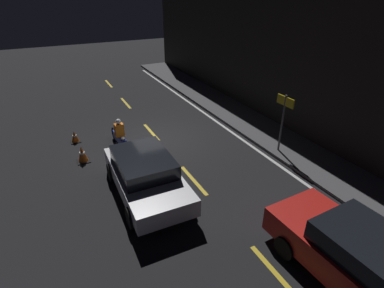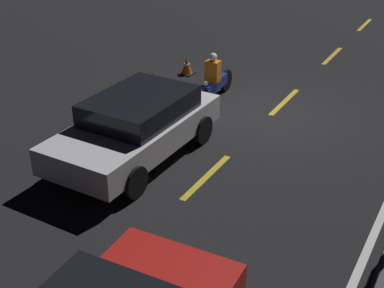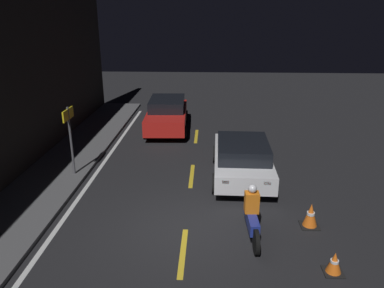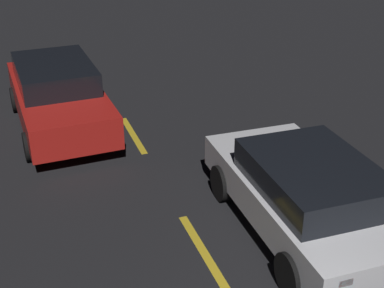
{
  "view_description": "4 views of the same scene",
  "coord_description": "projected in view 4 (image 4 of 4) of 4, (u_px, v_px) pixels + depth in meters",
  "views": [
    {
      "loc": [
        11.49,
        -4.07,
        6.24
      ],
      "look_at": [
        3.02,
        0.18,
        1.22
      ],
      "focal_mm": 28.0,
      "sensor_mm": 36.0,
      "label": 1
    },
    {
      "loc": [
        11.87,
        4.38,
        5.72
      ],
      "look_at": [
        4.18,
        0.04,
        1.08
      ],
      "focal_mm": 50.0,
      "sensor_mm": 36.0,
      "label": 2
    },
    {
      "loc": [
        -8.64,
        -0.58,
        5.47
      ],
      "look_at": [
        3.27,
        -0.02,
        1.28
      ],
      "focal_mm": 35.0,
      "sensor_mm": 36.0,
      "label": 3
    },
    {
      "loc": [
        -2.82,
        2.45,
        5.28
      ],
      "look_at": [
        4.9,
        -0.32,
        1.18
      ],
      "focal_mm": 50.0,
      "sensor_mm": 36.0,
      "label": 4
    }
  ],
  "objects": [
    {
      "name": "lane_dash_e",
      "position": [
        133.0,
        135.0,
        12.21
      ],
      "size": [
        2.0,
        0.14,
        0.01
      ],
      "color": "gold",
      "rests_on": "ground"
    },
    {
      "name": "sedan_white",
      "position": [
        306.0,
        193.0,
        8.57
      ],
      "size": [
        4.27,
        2.08,
        1.38
      ],
      "rotation": [
        0.0,
        0.0,
        -0.02
      ],
      "color": "silver",
      "rests_on": "ground"
    },
    {
      "name": "taxi_red",
      "position": [
        58.0,
        94.0,
        12.3
      ],
      "size": [
        4.6,
        2.11,
        1.51
      ],
      "rotation": [
        0.0,
        0.0,
        3.18
      ],
      "color": "red",
      "rests_on": "ground"
    },
    {
      "name": "lane_dash_d",
      "position": [
        203.0,
        251.0,
        8.42
      ],
      "size": [
        2.0,
        0.14,
        0.01
      ],
      "color": "gold",
      "rests_on": "ground"
    }
  ]
}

